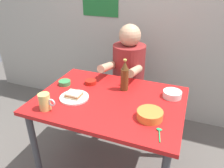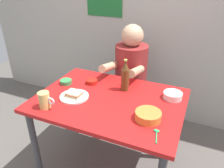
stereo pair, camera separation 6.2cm
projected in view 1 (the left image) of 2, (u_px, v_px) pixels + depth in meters
name	position (u px, v px, depth m)	size (l,w,h in m)	color
ground_plane	(110.00, 168.00, 1.97)	(6.00, 6.00, 0.00)	#59544F
wall_back	(147.00, 4.00, 2.24)	(4.40, 0.09, 2.60)	#ADA89E
dining_table	(110.00, 109.00, 1.67)	(1.10, 0.80, 0.74)	red
stool	(127.00, 101.00, 2.34)	(0.34, 0.34, 0.45)	#4C4C51
person_seated	(128.00, 65.00, 2.14)	(0.33, 0.56, 0.72)	maroon
plate_orange	(74.00, 97.00, 1.63)	(0.22, 0.22, 0.01)	silver
sandwich	(74.00, 95.00, 1.62)	(0.11, 0.09, 0.04)	beige
beer_mug	(45.00, 102.00, 1.48)	(0.13, 0.08, 0.12)	#D1BC66
beer_bottle	(125.00, 76.00, 1.70)	(0.06, 0.06, 0.26)	#593819
sambal_bowl_red	(91.00, 82.00, 1.84)	(0.10, 0.10, 0.03)	#B21E14
rice_bowl_white	(172.00, 94.00, 1.64)	(0.14, 0.14, 0.05)	silver
soup_bowl_orange	(150.00, 114.00, 1.40)	(0.17, 0.17, 0.05)	orange
dip_bowl_green	(65.00, 82.00, 1.82)	(0.10, 0.10, 0.03)	#388C4C
spoon	(159.00, 132.00, 1.28)	(0.05, 0.12, 0.01)	#26A559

